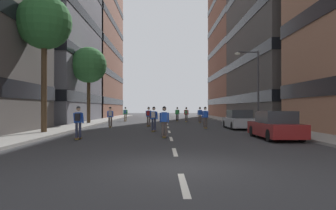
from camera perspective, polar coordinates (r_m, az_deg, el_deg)
name	(u,v)px	position (r m, az deg, el deg)	size (l,w,h in m)	color
ground_plane	(167,124)	(31.66, -0.14, -3.58)	(136.61, 136.61, 0.00)	#333335
sidewalk_left	(94,122)	(35.33, -13.49, -3.13)	(2.56, 62.61, 0.14)	gray
sidewalk_right	(239,122)	(35.54, 12.98, -3.11)	(2.56, 62.61, 0.14)	gray
lane_markings	(167,124)	(31.89, -0.15, -3.55)	(0.16, 52.20, 0.01)	silver
building_left_mid	(19,43)	(42.10, -25.68, 10.32)	(16.90, 17.71, 18.96)	slate
building_left_far	(69,39)	(61.17, -17.76, 11.47)	(16.90, 24.12, 28.54)	brown
building_right_mid	(311,6)	(43.57, 24.85, 16.18)	(16.90, 20.02, 28.16)	#4C4744
building_right_far	(260,27)	(61.97, 16.64, 13.57)	(16.90, 19.48, 33.30)	brown
parked_car_near	(239,120)	(25.40, 12.89, -2.74)	(1.82, 4.40, 1.52)	#B2B7BF
parked_car_mid	(275,126)	(17.71, 19.15, -3.70)	(1.82, 4.40, 1.52)	maroon
street_tree_near	(44,23)	(22.11, -21.82, 13.80)	(3.48, 3.48, 8.82)	#4C3823
street_tree_mid	(89,65)	(33.19, -14.39, 7.07)	(3.69, 3.69, 7.81)	#4C3823
streetlamp_right	(254,80)	(27.99, 15.56, 4.52)	(2.13, 0.30, 6.50)	#3F3F44
skater_0	(177,113)	(39.23, 1.72, -1.54)	(0.56, 0.92, 1.78)	brown
skater_1	(110,116)	(27.14, -10.58, -1.93)	(0.56, 0.92, 1.78)	brown
skater_2	(200,114)	(35.24, 5.90, -1.66)	(0.54, 0.90, 1.78)	brown
skater_3	(149,115)	(28.29, -3.60, -1.88)	(0.56, 0.92, 1.78)	brown
skater_4	(154,117)	(21.98, -2.65, -2.28)	(0.56, 0.92, 1.78)	brown
skater_5	(164,120)	(17.60, -0.68, -2.82)	(0.54, 0.91, 1.78)	brown
skater_6	(186,113)	(37.32, 3.38, -1.55)	(0.55, 0.92, 1.78)	brown
skater_7	(125,113)	(38.88, -7.85, -1.50)	(0.53, 0.90, 1.78)	brown
skater_8	(205,116)	(25.58, 6.87, -2.09)	(0.53, 0.90, 1.78)	brown
skater_9	(78,120)	(17.24, -16.20, -2.75)	(0.53, 0.90, 1.78)	brown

